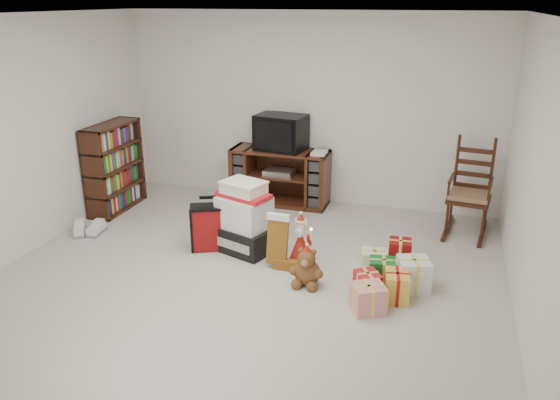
% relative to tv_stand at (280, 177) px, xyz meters
% --- Properties ---
extents(room, '(5.01, 5.01, 2.51)m').
position_rel_tv_stand_xyz_m(room, '(0.32, -2.24, 0.87)').
color(room, '#BCB7AC').
rests_on(room, ground).
extents(tv_stand, '(1.31, 0.48, 0.75)m').
position_rel_tv_stand_xyz_m(tv_stand, '(0.00, 0.00, 0.00)').
color(tv_stand, '#462014').
rests_on(tv_stand, floor).
extents(bookshelf, '(0.31, 0.93, 1.14)m').
position_rel_tv_stand_xyz_m(bookshelf, '(-1.99, -0.84, 0.18)').
color(bookshelf, '#371B0F').
rests_on(bookshelf, floor).
extents(rocking_chair, '(0.56, 0.83, 1.18)m').
position_rel_tv_stand_xyz_m(rocking_chair, '(2.41, -0.26, 0.03)').
color(rocking_chair, '#371B0F').
rests_on(rocking_chair, floor).
extents(gift_pile, '(0.73, 0.63, 0.78)m').
position_rel_tv_stand_xyz_m(gift_pile, '(0.07, -1.54, -0.03)').
color(gift_pile, black).
rests_on(gift_pile, floor).
extents(red_suitcase, '(0.44, 0.34, 0.60)m').
position_rel_tv_stand_xyz_m(red_suitcase, '(-0.30, -1.63, -0.11)').
color(red_suitcase, maroon).
rests_on(red_suitcase, floor).
extents(stocking, '(0.28, 0.12, 0.59)m').
position_rel_tv_stand_xyz_m(stocking, '(0.54, -1.82, -0.08)').
color(stocking, '#0D751D').
rests_on(stocking, floor).
extents(teddy_bear, '(0.26, 0.23, 0.38)m').
position_rel_tv_stand_xyz_m(teddy_bear, '(0.93, -2.10, -0.20)').
color(teddy_bear, brown).
rests_on(teddy_bear, floor).
extents(santa_figurine, '(0.28, 0.26, 0.57)m').
position_rel_tv_stand_xyz_m(santa_figurine, '(0.74, -1.67, -0.16)').
color(santa_figurine, '#9D1E10').
rests_on(santa_figurine, floor).
extents(mrs_claus_figurine, '(0.27, 0.25, 0.54)m').
position_rel_tv_stand_xyz_m(mrs_claus_figurine, '(0.08, -1.12, -0.17)').
color(mrs_claus_figurine, '#9D1E10').
rests_on(mrs_claus_figurine, floor).
extents(sneaker_pair, '(0.40, 0.32, 0.11)m').
position_rel_tv_stand_xyz_m(sneaker_pair, '(-1.86, -1.69, -0.32)').
color(sneaker_pair, silver).
rests_on(sneaker_pair, floor).
extents(gift_cluster, '(0.75, 1.09, 0.26)m').
position_rel_tv_stand_xyz_m(gift_cluster, '(1.68, -1.90, -0.25)').
color(gift_cluster, red).
rests_on(gift_cluster, floor).
extents(crt_television, '(0.69, 0.54, 0.46)m').
position_rel_tv_stand_xyz_m(crt_television, '(0.01, 0.02, 0.60)').
color(crt_television, black).
rests_on(crt_television, tv_stand).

